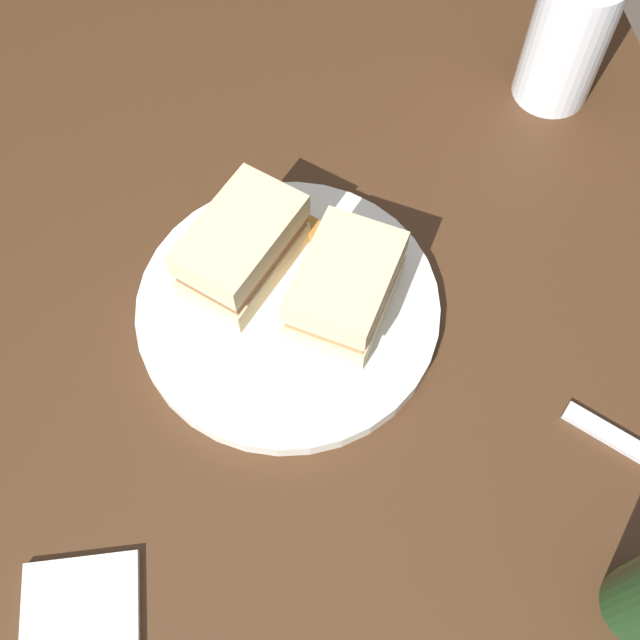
{
  "coord_description": "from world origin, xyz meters",
  "views": [
    {
      "loc": [
        0.29,
        -0.07,
        1.38
      ],
      "look_at": [
        -0.03,
        -0.03,
        0.77
      ],
      "focal_mm": 43.91,
      "sensor_mm": 36.0,
      "label": 1
    }
  ],
  "objects_px": {
    "pint_glass": "(565,46)",
    "plate": "(288,308)",
    "napkin": "(80,631)",
    "sandwich_half_right": "(242,248)",
    "sandwich_half_left": "(350,287)"
  },
  "relations": [
    {
      "from": "pint_glass",
      "to": "plate",
      "type": "bearing_deg",
      "value": -53.97
    },
    {
      "from": "plate",
      "to": "sandwich_half_right",
      "type": "relative_size",
      "value": 2.05
    },
    {
      "from": "plate",
      "to": "sandwich_half_left",
      "type": "bearing_deg",
      "value": 80.69
    },
    {
      "from": "plate",
      "to": "sandwich_half_left",
      "type": "height_order",
      "value": "sandwich_half_left"
    },
    {
      "from": "sandwich_half_right",
      "to": "pint_glass",
      "type": "height_order",
      "value": "pint_glass"
    },
    {
      "from": "plate",
      "to": "napkin",
      "type": "distance_m",
      "value": 0.32
    },
    {
      "from": "pint_glass",
      "to": "napkin",
      "type": "relative_size",
      "value": 1.33
    },
    {
      "from": "sandwich_half_left",
      "to": "sandwich_half_right",
      "type": "relative_size",
      "value": 0.99
    },
    {
      "from": "sandwich_half_left",
      "to": "napkin",
      "type": "xyz_separation_m",
      "value": [
        0.24,
        -0.25,
        -0.04
      ]
    },
    {
      "from": "sandwich_half_right",
      "to": "napkin",
      "type": "bearing_deg",
      "value": -28.25
    },
    {
      "from": "sandwich_half_right",
      "to": "napkin",
      "type": "distance_m",
      "value": 0.34
    },
    {
      "from": "sandwich_half_left",
      "to": "sandwich_half_right",
      "type": "distance_m",
      "value": 0.1
    },
    {
      "from": "napkin",
      "to": "pint_glass",
      "type": "bearing_deg",
      "value": 133.38
    },
    {
      "from": "napkin",
      "to": "sandwich_half_right",
      "type": "bearing_deg",
      "value": 151.75
    },
    {
      "from": "plate",
      "to": "napkin",
      "type": "relative_size",
      "value": 2.54
    }
  ]
}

